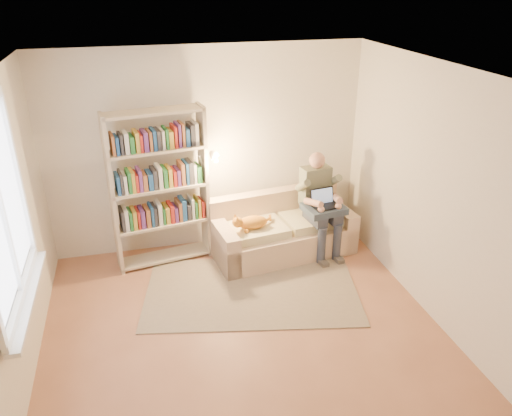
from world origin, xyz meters
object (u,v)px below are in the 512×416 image
object	(u,v)px
sofa	(282,232)
laptop	(321,202)
cat	(254,221)
person	(319,199)
bookshelf	(159,181)

from	to	relation	value
sofa	laptop	bearing A→B (deg)	-31.94
cat	laptop	distance (m)	0.88
person	laptop	world-z (taller)	person
sofa	person	distance (m)	0.66
person	bookshelf	xyz separation A→B (m)	(-1.96, 0.24, 0.34)
person	cat	size ratio (longest dim) A/B	2.42
person	laptop	bearing A→B (deg)	-106.44
person	cat	world-z (taller)	person
person	cat	xyz separation A→B (m)	(-0.88, -0.09, -0.17)
sofa	laptop	size ratio (longest dim) A/B	5.38
cat	laptop	bearing A→B (deg)	-9.67
person	cat	bearing A→B (deg)	178.18
person	laptop	xyz separation A→B (m)	(-0.02, -0.12, 0.01)
laptop	bookshelf	bearing A→B (deg)	161.81
sofa	person	xyz separation A→B (m)	(0.46, -0.08, 0.46)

